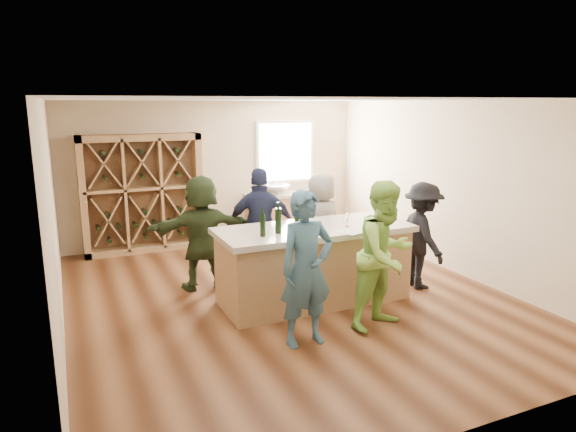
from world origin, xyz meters
name	(u,v)px	position (x,y,z in m)	size (l,w,h in m)	color
floor	(287,299)	(0.00, 0.00, -0.05)	(6.00, 7.00, 0.10)	#56321B
ceiling	(287,96)	(0.00, 0.00, 2.85)	(6.00, 7.00, 0.10)	white
wall_back	(216,172)	(0.00, 3.55, 1.40)	(6.00, 0.10, 2.80)	#C7B090
wall_front	(472,280)	(0.00, -3.55, 1.40)	(6.00, 0.10, 2.80)	#C7B090
wall_left	(48,222)	(-3.05, 0.00, 1.40)	(0.10, 7.00, 2.80)	#C7B090
wall_right	(457,188)	(3.05, 0.00, 1.40)	(0.10, 7.00, 2.80)	#C7B090
window_frame	(285,152)	(1.50, 3.47, 1.75)	(1.30, 0.06, 1.30)	white
window_pane	(286,152)	(1.50, 3.44, 1.75)	(1.18, 0.01, 1.18)	white
wine_rack	(143,194)	(-1.50, 3.27, 1.10)	(2.20, 0.45, 2.20)	#956E47
back_counter_base	(286,216)	(1.40, 3.20, 0.43)	(1.60, 0.58, 0.86)	#956E47
back_counter_top	(286,194)	(1.40, 3.20, 0.89)	(1.70, 0.62, 0.06)	#AFA490
sink	(277,189)	(1.20, 3.20, 1.01)	(0.54, 0.54, 0.19)	silver
faucet	(274,185)	(1.20, 3.38, 1.07)	(0.02, 0.02, 0.30)	silver
tasting_counter_base	(314,267)	(0.28, -0.29, 0.50)	(2.60, 1.00, 1.00)	#956E47
tasting_counter_top	(314,230)	(0.28, -0.29, 1.04)	(2.72, 1.12, 0.08)	#AFA490
wine_bottle_a	(263,225)	(-0.56, -0.48, 1.23)	(0.07, 0.07, 0.29)	black
wine_bottle_c	(278,221)	(-0.32, -0.41, 1.25)	(0.08, 0.08, 0.33)	black
wine_bottle_d	(297,221)	(-0.07, -0.48, 1.23)	(0.07, 0.07, 0.30)	black
wine_bottle_e	(301,220)	(0.02, -0.42, 1.23)	(0.07, 0.07, 0.30)	black
wine_glass_a	(310,230)	(-0.01, -0.72, 1.16)	(0.06, 0.06, 0.16)	white
wine_glass_b	(346,225)	(0.52, -0.74, 1.18)	(0.07, 0.07, 0.19)	white
wine_glass_c	(375,222)	(0.99, -0.73, 1.17)	(0.07, 0.07, 0.17)	white
wine_glass_d	(347,220)	(0.71, -0.46, 1.18)	(0.07, 0.07, 0.19)	white
tasting_menu_a	(302,236)	(-0.10, -0.67, 1.08)	(0.20, 0.28, 0.00)	white
tasting_menu_b	(349,232)	(0.57, -0.74, 1.08)	(0.23, 0.31, 0.00)	white
tasting_menu_c	(384,226)	(1.18, -0.67, 1.08)	(0.20, 0.28, 0.00)	white
person_near_left	(306,269)	(-0.41, -1.44, 0.91)	(0.66, 0.48, 1.82)	#335972
person_near_right	(385,255)	(0.69, -1.41, 0.93)	(0.90, 0.49, 1.86)	#8CC64C
person_server	(422,235)	(2.02, -0.45, 0.81)	(1.04, 0.48, 1.62)	black
person_far_mid	(261,227)	(-0.14, 0.68, 0.90)	(1.06, 0.54, 1.81)	#191E38
person_far_right	(321,224)	(0.95, 0.77, 0.83)	(0.81, 0.53, 1.66)	slate
person_far_left	(202,232)	(-1.01, 0.86, 0.87)	(1.61, 0.58, 1.74)	#263319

